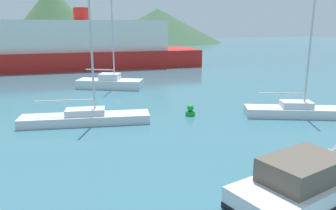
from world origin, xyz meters
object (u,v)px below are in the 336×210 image
sailboat_inner (296,110)px  sailboat_outer (110,82)px  sailboat_middle (86,117)px  motorboat_near (321,178)px  ferry_distant (83,47)px  buoy_marker (190,111)px

sailboat_inner → sailboat_outer: bearing=148.9°
sailboat_inner → sailboat_middle: bearing=-169.3°
sailboat_middle → sailboat_outer: bearing=83.1°
sailboat_inner → motorboat_near: bearing=-102.2°
motorboat_near → sailboat_outer: 21.78m
sailboat_outer → ferry_distant: bearing=119.7°
buoy_marker → ferry_distant: bearing=95.2°
motorboat_near → sailboat_outer: (-2.53, 21.63, 0.09)m
sailboat_outer → sailboat_middle: bearing=-79.9°
sailboat_middle → motorboat_near: bearing=-47.3°
motorboat_near → buoy_marker: size_ratio=10.10×
sailboat_inner → sailboat_outer: sailboat_outer is taller
ferry_distant → sailboat_outer: bearing=-84.6°
sailboat_inner → sailboat_outer: (-8.76, 13.88, 0.13)m
motorboat_near → buoy_marker: (0.13, 10.51, -0.17)m
sailboat_middle → buoy_marker: size_ratio=11.00×
motorboat_near → buoy_marker: 10.52m
motorboat_near → sailboat_inner: 9.94m
sailboat_outer → ferry_distant: sailboat_outer is taller
motorboat_near → sailboat_middle: bearing=108.4°
sailboat_inner → buoy_marker: (-6.10, 2.76, -0.12)m
motorboat_near → ferry_distant: bearing=82.7°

